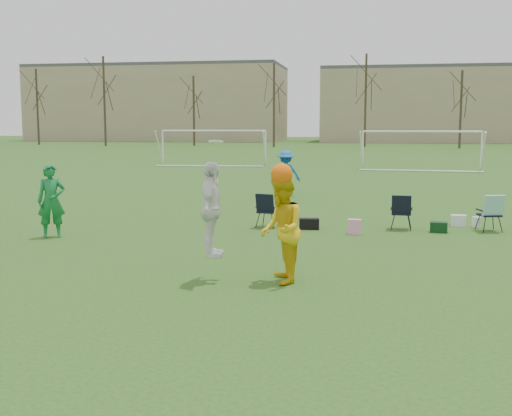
% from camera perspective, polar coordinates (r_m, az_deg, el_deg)
% --- Properties ---
extents(ground, '(260.00, 260.00, 0.00)m').
position_cam_1_polar(ground, '(10.38, 4.52, -8.79)').
color(ground, '#235119').
rests_on(ground, ground).
extents(fielder_green_near, '(0.82, 0.71, 1.89)m').
position_cam_1_polar(fielder_green_near, '(17.20, -17.73, 0.60)').
color(fielder_green_near, '#147438').
rests_on(fielder_green_near, ground).
extents(fielder_blue, '(1.34, 1.02, 1.84)m').
position_cam_1_polar(fielder_blue, '(25.65, 2.66, 3.07)').
color(fielder_blue, blue).
rests_on(fielder_blue, ground).
extents(center_contest, '(2.02, 1.21, 2.62)m').
position_cam_1_polar(center_contest, '(11.71, 0.10, -1.18)').
color(center_contest, white).
rests_on(center_contest, ground).
extents(sideline_setup, '(9.30, 2.20, 1.72)m').
position_cam_1_polar(sideline_setup, '(18.22, 17.71, -0.35)').
color(sideline_setup, '#0E3314').
rests_on(sideline_setup, ground).
extents(goal_left, '(7.39, 0.76, 2.46)m').
position_cam_1_polar(goal_left, '(45.27, -3.78, 6.27)').
color(goal_left, white).
rests_on(goal_left, ground).
extents(goal_mid, '(7.40, 0.63, 2.46)m').
position_cam_1_polar(goal_mid, '(42.03, 14.47, 5.95)').
color(goal_mid, white).
rests_on(goal_mid, ground).
extents(tree_line, '(110.28, 3.28, 11.40)m').
position_cam_1_polar(tree_line, '(79.79, 9.86, 8.99)').
color(tree_line, '#382B21').
rests_on(tree_line, ground).
extents(building_row, '(126.00, 16.00, 13.00)m').
position_cam_1_polar(building_row, '(106.11, 13.54, 8.99)').
color(building_row, tan).
rests_on(building_row, ground).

